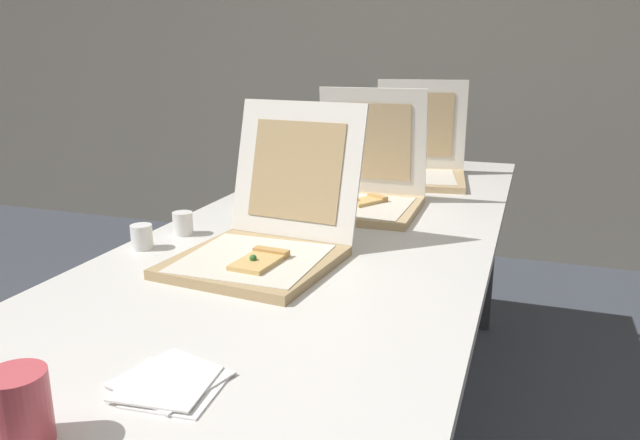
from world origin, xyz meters
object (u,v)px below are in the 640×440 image
(pizza_box_front, at_px, (264,240))
(cup_printed_front, at_px, (19,408))
(table, at_px, (333,240))
(pizza_box_back, at_px, (418,166))
(cup_white_mid, at_px, (251,204))
(napkin_pile, at_px, (171,384))
(cup_white_near_left, at_px, (142,237))
(pizza_box_middle, at_px, (363,192))
(cup_white_far, at_px, (298,183))
(cup_white_near_center, at_px, (183,223))

(pizza_box_front, bearing_deg, cup_printed_front, -84.52)
(table, xyz_separation_m, pizza_box_back, (0.11, 0.67, 0.10))
(pizza_box_front, relative_size, cup_printed_front, 4.78)
(cup_printed_front, bearing_deg, cup_white_mid, 100.57)
(napkin_pile, bearing_deg, cup_white_near_left, 128.16)
(table, relative_size, cup_printed_front, 23.45)
(cup_white_near_left, bearing_deg, napkin_pile, -51.84)
(pizza_box_front, bearing_deg, napkin_pile, -74.18)
(cup_white_near_left, bearing_deg, pizza_box_back, 64.67)
(pizza_box_middle, bearing_deg, napkin_pile, -90.57)
(pizza_box_middle, height_order, cup_white_mid, pizza_box_middle)
(pizza_box_middle, bearing_deg, cup_white_mid, -151.40)
(table, xyz_separation_m, cup_white_mid, (-0.26, 0.03, 0.08))
(pizza_box_front, height_order, cup_white_far, pizza_box_front)
(cup_white_mid, bearing_deg, cup_white_near_left, -106.42)
(table, height_order, pizza_box_front, pizza_box_front)
(pizza_box_back, bearing_deg, table, -107.41)
(table, relative_size, cup_white_near_left, 37.55)
(cup_white_far, bearing_deg, cup_white_mid, -93.76)
(pizza_box_middle, distance_m, cup_white_near_center, 0.56)
(pizza_box_front, relative_size, cup_white_mid, 7.66)
(table, distance_m, cup_white_near_left, 0.52)
(cup_white_mid, xyz_separation_m, cup_printed_front, (0.20, -1.08, 0.02))
(cup_white_mid, distance_m, cup_printed_front, 1.10)
(cup_white_mid, distance_m, cup_white_near_left, 0.40)
(cup_white_near_center, distance_m, cup_printed_front, 0.89)
(pizza_box_front, xyz_separation_m, cup_white_near_center, (-0.29, 0.12, -0.02))
(napkin_pile, bearing_deg, pizza_box_middle, 90.49)
(pizza_box_front, xyz_separation_m, cup_printed_front, (-0.00, -0.72, -0.00))
(pizza_box_front, distance_m, cup_white_near_left, 0.32)
(cup_white_near_center, xyz_separation_m, cup_white_near_left, (-0.03, -0.14, 0.00))
(table, distance_m, pizza_box_front, 0.36)
(cup_white_far, xyz_separation_m, cup_white_near_center, (-0.10, -0.57, 0.00))
(table, xyz_separation_m, cup_printed_front, (-0.06, -1.06, 0.09))
(table, bearing_deg, cup_white_far, 124.26)
(pizza_box_front, xyz_separation_m, cup_white_mid, (-0.21, 0.36, -0.02))
(table, distance_m, pizza_box_back, 0.69)
(cup_white_far, distance_m, cup_printed_front, 1.42)
(table, bearing_deg, cup_white_near_left, -136.44)
(cup_white_near_left, bearing_deg, table, 43.56)
(pizza_box_front, height_order, napkin_pile, pizza_box_front)
(cup_white_near_left, bearing_deg, pizza_box_middle, 53.51)
(table, xyz_separation_m, pizza_box_front, (-0.06, -0.34, 0.10))
(napkin_pile, bearing_deg, pizza_box_back, 87.42)
(pizza_box_front, height_order, pizza_box_middle, pizza_box_middle)
(pizza_box_middle, xyz_separation_m, cup_printed_front, (-0.09, -1.25, -0.00))
(cup_white_far, height_order, napkin_pile, cup_white_far)
(cup_white_near_center, bearing_deg, cup_white_near_left, -102.79)
(pizza_box_front, distance_m, cup_white_mid, 0.42)
(pizza_box_back, distance_m, napkin_pile, 1.56)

